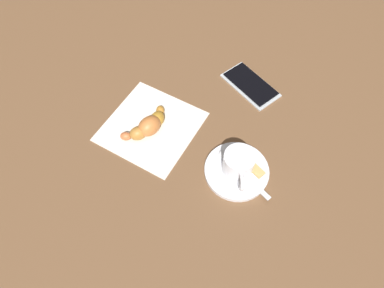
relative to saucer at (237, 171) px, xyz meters
The scene contains 8 objects.
ground_plane 0.10m from the saucer, 164.81° to the right, with size 1.80×1.80×0.00m, color brown.
saucer is the anchor object (origin of this frame).
espresso_cup 0.03m from the saucer, 46.55° to the right, with size 0.07×0.07×0.05m.
teaspoon 0.01m from the saucer, 154.35° to the left, with size 0.13×0.03×0.01m.
sugar_packet 0.03m from the saucer, 63.53° to the left, with size 0.07×0.02×0.01m, color tan.
napkin 0.20m from the saucer, behind, with size 0.18×0.18×0.00m, color silver.
croissant 0.20m from the saucer, 167.66° to the right, with size 0.06×0.12×0.04m.
cell_phone 0.22m from the saucer, 118.52° to the left, with size 0.14×0.09×0.01m.
Camera 1 is at (0.21, -0.24, 0.57)m, focal length 30.30 mm.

